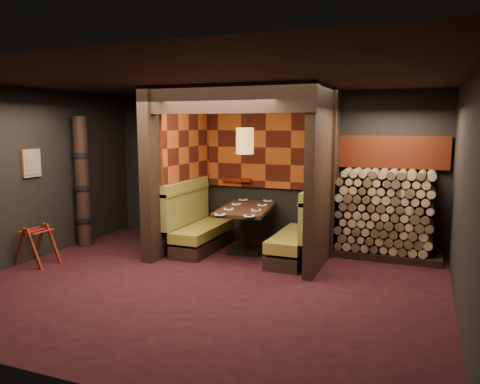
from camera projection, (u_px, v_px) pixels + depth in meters
name	position (u px, v px, depth m)	size (l,w,h in m)	color
floor	(206.00, 285.00, 6.65)	(6.50, 5.50, 0.02)	black
ceiling	(204.00, 78.00, 6.24)	(6.50, 5.50, 0.02)	black
wall_back	(268.00, 168.00, 8.99)	(6.50, 0.02, 2.85)	black
wall_front	(61.00, 224.00, 3.91)	(6.50, 0.02, 2.85)	black
wall_left	(26.00, 175.00, 7.64)	(0.02, 5.50, 2.85)	black
wall_right	(466.00, 198.00, 5.26)	(0.02, 5.50, 2.85)	black
partition_left	(178.00, 171.00, 8.46)	(0.20, 2.20, 2.85)	black
partition_right	(324.00, 176.00, 7.54)	(0.15, 2.10, 2.85)	black
header_beam	(224.00, 99.00, 6.93)	(2.85, 0.18, 0.44)	black
tapa_back_panel	(266.00, 147.00, 8.89)	(2.40, 0.06, 1.55)	#903C11
tapa_side_panel	(188.00, 147.00, 8.52)	(0.04, 1.85, 1.45)	#903C11
lacquer_shelf	(237.00, 180.00, 9.14)	(0.60, 0.12, 0.07)	#5D1107
booth_bench_left	(198.00, 228.00, 8.46)	(0.68, 1.60, 1.14)	black
booth_bench_right	(300.00, 237.00, 7.77)	(0.68, 1.60, 1.14)	black
dining_table	(246.00, 220.00, 8.25)	(1.03, 1.63, 0.81)	black
place_settings	(246.00, 207.00, 8.21)	(0.87, 1.81, 0.03)	white
pendant_lamp	(245.00, 141.00, 8.00)	(0.31, 0.31, 1.10)	#A27737
framed_picture	(32.00, 163.00, 7.69)	(0.05, 0.36, 0.46)	olive
luggage_rack	(37.00, 244.00, 7.56)	(0.64, 0.46, 0.68)	#4D190D
totem_column	(82.00, 183.00, 8.61)	(0.31, 0.31, 2.40)	black
firewood_stack	(389.00, 214.00, 7.87)	(1.73, 0.70, 1.50)	black
mosaic_header	(393.00, 152.00, 8.03)	(1.83, 0.10, 0.56)	maroon
bay_front_post	(333.00, 175.00, 7.74)	(0.08, 0.08, 2.85)	black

